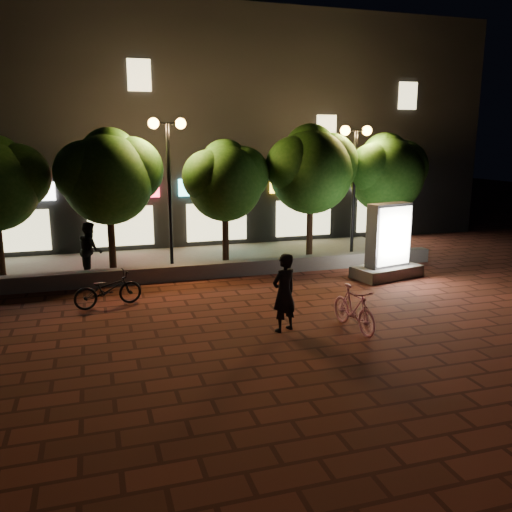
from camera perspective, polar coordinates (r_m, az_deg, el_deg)
name	(u,v)px	position (r m, az deg, el deg)	size (l,w,h in m)	color
ground	(256,312)	(14.36, 0.04, -6.07)	(80.00, 80.00, 0.00)	maroon
retaining_wall	(221,269)	(18.00, -3.74, -1.43)	(16.00, 0.45, 0.50)	slate
sidewalk	(206,260)	(20.42, -5.37, -0.39)	(16.00, 5.00, 0.08)	slate
building_block	(176,130)	(26.31, -8.61, 13.27)	(28.00, 8.12, 11.30)	black
tree_left	(109,174)	(18.51, -15.51, 8.55)	(3.60, 3.00, 4.89)	#311D13
tree_mid	(226,178)	(19.07, -3.28, 8.39)	(3.24, 2.70, 4.50)	#311D13
tree_right	(312,167)	(20.11, 6.02, 9.55)	(3.72, 3.10, 5.07)	#311D13
tree_far_right	(387,171)	(21.57, 13.94, 8.92)	(3.48, 2.90, 4.76)	#311D13
street_lamp_left	(168,156)	(18.39, -9.43, 10.62)	(1.26, 0.36, 5.18)	black
street_lamp_right	(355,157)	(20.56, 10.62, 10.38)	(1.26, 0.36, 4.98)	black
ad_kiosk	(388,248)	(18.26, 14.01, 0.87)	(2.52, 1.66, 2.51)	slate
scooter_pink	(354,309)	(13.13, 10.50, -5.59)	(0.51, 1.81, 1.09)	pink
rider	(284,293)	(12.75, 3.05, -3.96)	(0.70, 0.46, 1.92)	black
scooter_parked	(108,289)	(15.28, -15.66, -3.46)	(0.66, 1.88, 0.99)	black
pedestrian	(90,250)	(18.25, -17.42, 0.65)	(0.90, 0.70, 1.86)	black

